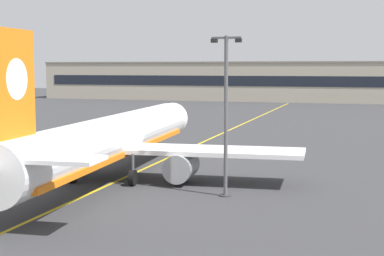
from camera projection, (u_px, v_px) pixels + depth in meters
name	position (u px, v px, depth m)	size (l,w,h in m)	color
ground_plane	(57.00, 203.00, 41.33)	(400.00, 400.00, 0.00)	#353538
taxiway_centreline	(190.00, 148.00, 69.74)	(0.30, 180.00, 0.01)	yellow
airliner_foreground	(110.00, 140.00, 49.51)	(32.30, 41.52, 11.65)	white
apron_lamp_post	(226.00, 113.00, 43.06)	(2.24, 0.90, 11.70)	#515156
safety_cone_by_nose_gear	(181.00, 152.00, 64.57)	(0.44, 0.44, 0.55)	orange
terminal_building	(283.00, 81.00, 164.32)	(142.89, 12.40, 11.01)	#B2A893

